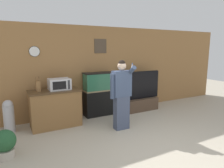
% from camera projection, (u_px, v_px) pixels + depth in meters
% --- Properties ---
extents(ground_plane, '(18.00, 18.00, 0.00)m').
position_uv_depth(ground_plane, '(165.00, 157.00, 3.66)').
color(ground_plane, '#B2A893').
extents(wall_back_paneled, '(10.00, 0.08, 2.60)m').
position_uv_depth(wall_back_paneled, '(98.00, 70.00, 6.04)').
color(wall_back_paneled, olive).
rests_on(wall_back_paneled, ground_plane).
extents(counter_island, '(1.25, 0.63, 0.94)m').
position_uv_depth(counter_island, '(55.00, 108.00, 5.03)').
color(counter_island, brown).
rests_on(counter_island, ground_plane).
extents(microwave, '(0.52, 0.41, 0.28)m').
position_uv_depth(microwave, '(59.00, 84.00, 5.01)').
color(microwave, silver).
rests_on(microwave, counter_island).
extents(knife_block, '(0.10, 0.11, 0.36)m').
position_uv_depth(knife_block, '(38.00, 86.00, 4.78)').
color(knife_block, brown).
rests_on(knife_block, counter_island).
extents(aquarium_on_stand, '(0.89, 0.38, 1.27)m').
position_uv_depth(aquarium_on_stand, '(99.00, 94.00, 5.86)').
color(aquarium_on_stand, black).
rests_on(aquarium_on_stand, ground_plane).
extents(tv_on_stand, '(1.31, 0.40, 1.25)m').
position_uv_depth(tv_on_stand, '(141.00, 99.00, 6.37)').
color(tv_on_stand, '#4C3828').
rests_on(tv_on_stand, ground_plane).
extents(person_standing, '(0.53, 0.40, 1.69)m').
position_uv_depth(person_standing, '(121.00, 94.00, 4.79)').
color(person_standing, '#424C66').
rests_on(person_standing, ground_plane).
extents(potted_plant, '(0.40, 0.40, 0.53)m').
position_uv_depth(potted_plant, '(5.00, 143.00, 3.57)').
color(potted_plant, '#B2A899').
rests_on(potted_plant, ground_plane).
extents(trash_bin, '(0.24, 0.24, 0.79)m').
position_uv_depth(trash_bin, '(9.00, 116.00, 4.66)').
color(trash_bin, '#B7B7BC').
rests_on(trash_bin, ground_plane).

